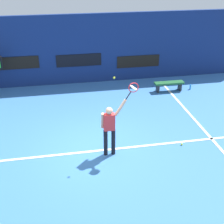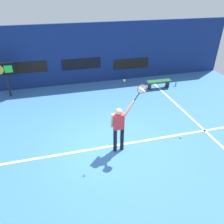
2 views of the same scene
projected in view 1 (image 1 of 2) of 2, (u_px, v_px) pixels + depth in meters
The scene contains 13 objects.
ground_plane at pixel (97, 149), 10.22m from camera, with size 18.00×18.00×0.00m, color #3870B2.
back_wall at pixel (78, 50), 14.82m from camera, with size 18.00×0.20×3.37m, color navy.
sponsor_banner_center at pixel (79, 60), 14.94m from camera, with size 2.20×0.03×0.60m, color black.
sponsor_banner_portside at pixel (15, 63), 14.43m from camera, with size 2.20×0.03×0.60m, color black.
sponsor_banner_starboard at pixel (138, 61), 15.53m from camera, with size 2.20×0.03×0.60m, color black.
court_baseline at pixel (97, 151), 10.12m from camera, with size 10.00×0.10×0.01m, color white.
court_sideline at pixel (188, 112), 12.63m from camera, with size 0.10×7.00×0.01m, color white.
tennis_player at pixel (110, 127), 9.52m from camera, with size 0.79×0.31×1.93m.
tennis_racket at pixel (133, 89), 9.06m from camera, with size 0.46×0.27×0.60m.
tennis_ball at pixel (114, 78), 8.83m from camera, with size 0.07×0.07×0.07m, color #CCE033.
court_bench at pixel (169, 84), 14.43m from camera, with size 1.40×0.36×0.45m.
water_bottle at pixel (190, 87), 14.71m from camera, with size 0.07×0.07×0.24m, color #338CD8.
spare_ball at pixel (182, 144), 10.42m from camera, with size 0.07×0.07×0.07m, color #CCE033.
Camera 1 is at (-1.05, -8.47, 5.79)m, focal length 49.17 mm.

